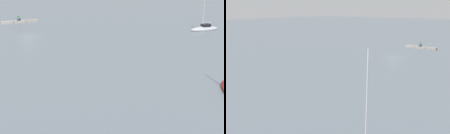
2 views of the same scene
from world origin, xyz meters
The scene contains 5 objects.
ground_plane centered at (0.00, 0.00, 0.00)m, with size 500.00×500.00×0.00m, color slate.
seawall_pier centered at (0.00, -18.59, 0.33)m, with size 9.61×1.59×0.66m.
person_seated_blue_left centered at (-0.11, -18.56, 0.91)m, with size 0.47×0.65×0.73m.
person_seated_grey_right centered at (0.45, -18.45, 0.91)m, with size 0.47×0.65×0.73m.
umbrella_open_green centered at (0.19, -18.58, 1.77)m, with size 1.21×1.21×1.27m.
Camera 2 is at (-26.13, 54.47, 12.00)m, focal length 38.14 mm.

